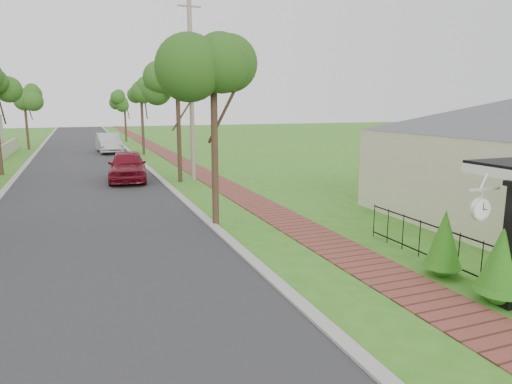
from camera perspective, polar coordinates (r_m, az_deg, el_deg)
ground at (r=8.82m, az=3.01°, el=-15.75°), size 160.00×160.00×0.00m
road at (r=27.46m, az=-20.40°, el=1.94°), size 7.00×120.00×0.02m
kerb_right at (r=27.74m, az=-12.85°, el=2.44°), size 0.30×120.00×0.10m
kerb_left at (r=27.67m, az=-27.97°, el=1.41°), size 0.30×120.00×0.10m
sidewalk at (r=28.22m, az=-7.62°, el=2.76°), size 1.50×120.00×0.03m
picket_fence at (r=11.39m, az=26.39°, el=-7.75°), size 0.03×8.02×1.00m
street_trees at (r=34.03m, az=-20.92°, el=11.19°), size 10.70×37.65×5.89m
parked_car_red at (r=24.74m, az=-15.77°, el=3.14°), size 2.36×4.79×1.57m
parked_car_white at (r=39.78m, az=-17.93°, el=5.83°), size 1.97×4.93×1.60m
near_tree at (r=14.77m, az=-5.34°, el=13.93°), size 2.32×2.32×5.95m
utility_pole at (r=24.24m, az=-8.09°, el=12.42°), size 1.20×0.24×9.15m
station_clock at (r=10.03m, az=26.30°, el=-1.76°), size 0.77×0.13×0.65m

